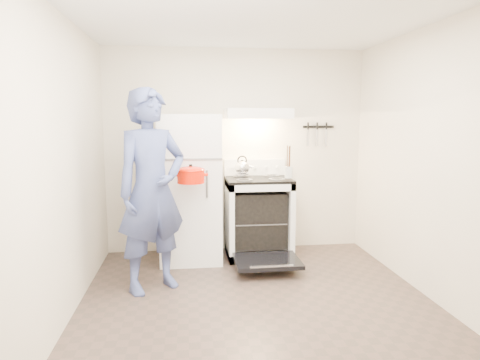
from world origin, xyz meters
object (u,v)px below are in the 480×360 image
Objects in this scene: dutch_oven at (191,177)px; refrigerator at (190,188)px; stove_body at (258,218)px; person at (152,191)px; tea_kettle at (242,167)px.

refrigerator is at bearing 90.53° from dutch_oven.
stove_body is at bearing 36.26° from dutch_oven.
stove_body is 0.47× the size of person.
tea_kettle is 1.39m from person.
person is 5.52× the size of dutch_oven.
refrigerator is at bearing -170.91° from tea_kettle.
dutch_oven is at bearing -143.74° from stove_body.
tea_kettle is 0.74× the size of dutch_oven.
refrigerator is 0.90m from stove_body.
tea_kettle is 0.91m from dutch_oven.
dutch_oven is (0.37, 0.30, 0.09)m from person.
dutch_oven is (-0.62, -0.67, -0.02)m from tea_kettle.
dutch_oven reaches higher than stove_body.
person reaches higher than stove_body.
stove_body is at bearing 1.77° from refrigerator.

